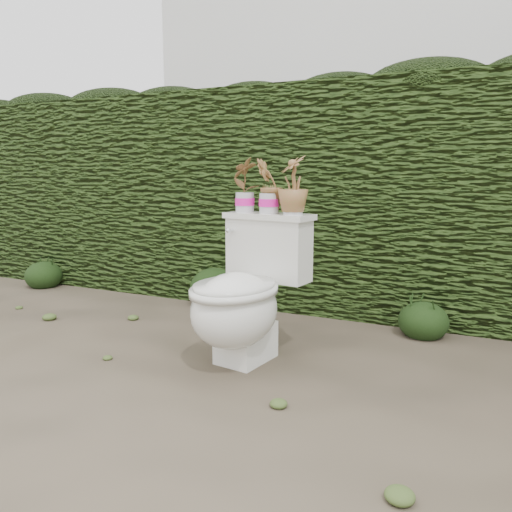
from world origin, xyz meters
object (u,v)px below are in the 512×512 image
at_px(toilet, 244,296).
at_px(potted_plant_right, 293,187).
at_px(potted_plant_center, 269,187).
at_px(potted_plant_left, 245,186).

height_order(toilet, potted_plant_right, potted_plant_right).
height_order(potted_plant_center, potted_plant_right, potted_plant_right).
height_order(potted_plant_left, potted_plant_right, potted_plant_right).
relative_size(potted_plant_left, potted_plant_center, 1.03).
distance_m(toilet, potted_plant_center, 0.61).
xyz_separation_m(potted_plant_left, potted_plant_center, (0.16, -0.03, -0.00)).
xyz_separation_m(toilet, potted_plant_right, (0.19, 0.21, 0.57)).
bearing_deg(potted_plant_left, potted_plant_right, 100.37).
height_order(toilet, potted_plant_center, potted_plant_center).
relative_size(potted_plant_left, potted_plant_right, 0.99).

